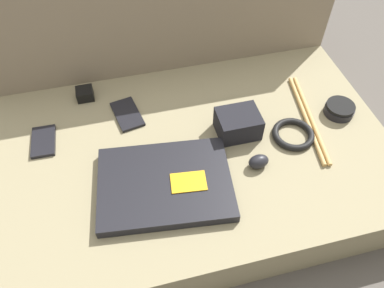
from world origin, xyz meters
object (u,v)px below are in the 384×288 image
(speaker_puck, at_px, (339,109))
(charger_brick, at_px, (85,94))
(camera_pouch, at_px, (238,124))
(laptop, at_px, (165,184))
(phone_black, at_px, (43,141))
(computer_mouse, at_px, (259,162))
(phone_silver, at_px, (127,114))

(speaker_puck, height_order, charger_brick, same)
(camera_pouch, relative_size, charger_brick, 2.31)
(laptop, distance_m, phone_black, 0.39)
(computer_mouse, bearing_deg, camera_pouch, 92.62)
(laptop, relative_size, phone_silver, 2.64)
(charger_brick, bearing_deg, speaker_puck, -18.90)
(computer_mouse, relative_size, charger_brick, 1.15)
(laptop, relative_size, camera_pouch, 3.08)
(laptop, relative_size, charger_brick, 7.13)
(computer_mouse, relative_size, speaker_puck, 0.67)
(computer_mouse, bearing_deg, laptop, 176.80)
(speaker_puck, bearing_deg, phone_silver, 166.81)
(laptop, height_order, camera_pouch, camera_pouch)
(laptop, xyz_separation_m, camera_pouch, (0.24, 0.14, 0.02))
(speaker_puck, relative_size, camera_pouch, 0.74)
(speaker_puck, relative_size, phone_silver, 0.64)
(phone_silver, bearing_deg, computer_mouse, -52.04)
(phone_black, bearing_deg, phone_silver, 13.24)
(phone_silver, xyz_separation_m, charger_brick, (-0.12, 0.11, 0.01))
(computer_mouse, xyz_separation_m, speaker_puck, (0.31, 0.13, -0.00))
(laptop, distance_m, phone_silver, 0.29)
(computer_mouse, distance_m, speaker_puck, 0.33)
(speaker_puck, bearing_deg, charger_brick, 161.10)
(computer_mouse, bearing_deg, speaker_puck, 18.23)
(speaker_puck, relative_size, phone_black, 0.78)
(laptop, bearing_deg, phone_black, 149.82)
(phone_black, distance_m, charger_brick, 0.20)
(phone_black, height_order, charger_brick, charger_brick)
(laptop, bearing_deg, phone_silver, 109.03)
(laptop, height_order, phone_black, laptop)
(phone_black, bearing_deg, speaker_puck, -4.63)
(computer_mouse, height_order, speaker_puck, computer_mouse)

